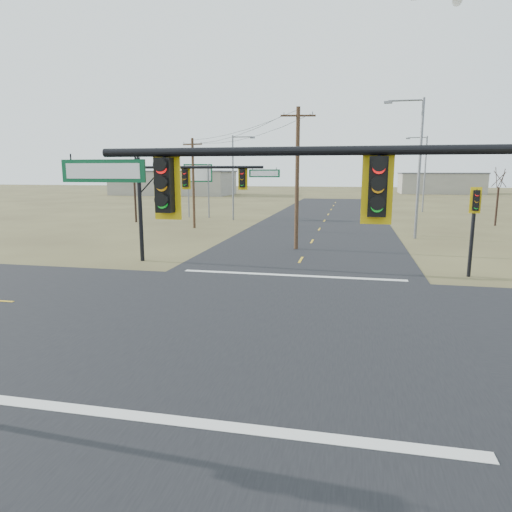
{
  "coord_description": "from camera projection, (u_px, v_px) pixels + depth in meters",
  "views": [
    {
      "loc": [
        3.08,
        -16.27,
        5.51
      ],
      "look_at": [
        -0.57,
        1.0,
        2.24
      ],
      "focal_mm": 32.0,
      "sensor_mm": 36.0,
      "label": 1
    }
  ],
  "objects": [
    {
      "name": "streetlight_b",
      "position": [
        423.0,
        170.0,
        62.63
      ],
      "size": [
        2.88,
        0.35,
        10.31
      ],
      "rotation": [
        0.0,
        0.0,
        -0.18
      ],
      "color": "slate",
      "rests_on": "ground"
    },
    {
      "name": "utility_pole_far",
      "position": [
        193.0,
        182.0,
        44.61
      ],
      "size": [
        2.1,
        0.58,
        8.71
      ],
      "rotation": [
        0.0,
        0.0,
        -0.22
      ],
      "color": "#4D3421",
      "rests_on": "ground"
    },
    {
      "name": "bare_tree_b",
      "position": [
        161.0,
        168.0,
        58.4
      ],
      "size": [
        3.73,
        3.73,
        7.5
      ],
      "rotation": [
        0.0,
        0.0,
        -0.33
      ],
      "color": "black",
      "rests_on": "ground"
    },
    {
      "name": "ground",
      "position": [
        265.0,
        319.0,
        17.29
      ],
      "size": [
        320.0,
        320.0,
        0.0
      ],
      "primitive_type": "plane",
      "color": "olive",
      "rests_on": "ground"
    },
    {
      "name": "streetlight_c",
      "position": [
        235.0,
        173.0,
        51.87
      ],
      "size": [
        2.68,
        0.41,
        9.55
      ],
      "rotation": [
        0.0,
        0.0,
        0.37
      ],
      "color": "slate",
      "rests_on": "ground"
    },
    {
      "name": "road_ew",
      "position": [
        265.0,
        319.0,
        17.28
      ],
      "size": [
        160.0,
        14.0,
        0.02
      ],
      "primitive_type": "cube",
      "color": "black",
      "rests_on": "ground"
    },
    {
      "name": "mast_arm_near",
      "position": [
        381.0,
        216.0,
        8.1
      ],
      "size": [
        10.33,
        0.41,
        6.47
      ],
      "rotation": [
        0.0,
        0.0,
        -0.02
      ],
      "color": "black",
      "rests_on": "ground"
    },
    {
      "name": "stop_bar_far",
      "position": [
        291.0,
        275.0,
        24.49
      ],
      "size": [
        12.0,
        0.4,
        0.01
      ],
      "primitive_type": "cube",
      "color": "silver",
      "rests_on": "road_ns"
    },
    {
      "name": "pedestal_signal_ne",
      "position": [
        475.0,
        213.0,
        23.59
      ],
      "size": [
        0.61,
        0.54,
        4.76
      ],
      "rotation": [
        0.0,
        0.0,
        -0.15
      ],
      "color": "black",
      "rests_on": "ground"
    },
    {
      "name": "warehouse_mid",
      "position": [
        440.0,
        184.0,
        117.57
      ],
      "size": [
        20.0,
        12.0,
        5.0
      ],
      "primitive_type": "cube",
      "color": "gray",
      "rests_on": "ground"
    },
    {
      "name": "bare_tree_a",
      "position": [
        134.0,
        169.0,
        49.64
      ],
      "size": [
        3.56,
        3.56,
        7.3
      ],
      "rotation": [
        0.0,
        0.0,
        -0.22
      ],
      "color": "black",
      "rests_on": "ground"
    },
    {
      "name": "highway_sign",
      "position": [
        198.0,
        180.0,
        55.18
      ],
      "size": [
        3.27,
        1.2,
        6.44
      ],
      "rotation": [
        0.0,
        0.0,
        0.33
      ],
      "color": "slate",
      "rests_on": "ground"
    },
    {
      "name": "streetlight_a",
      "position": [
        417.0,
        161.0,
        37.11
      ],
      "size": [
        3.17,
        0.43,
        11.33
      ],
      "rotation": [
        0.0,
        0.0,
        -0.24
      ],
      "color": "slate",
      "rests_on": "ground"
    },
    {
      "name": "road_ns",
      "position": [
        265.0,
        319.0,
        17.28
      ],
      "size": [
        14.0,
        160.0,
        0.02
      ],
      "primitive_type": "cube",
      "color": "black",
      "rests_on": "ground"
    },
    {
      "name": "utility_pole_near",
      "position": [
        297.0,
        177.0,
        32.03
      ],
      "size": [
        2.4,
        0.54,
        9.9
      ],
      "rotation": [
        0.0,
        0.0,
        0.18
      ],
      "color": "#4D3421",
      "rests_on": "ground"
    },
    {
      "name": "warehouse_left",
      "position": [
        174.0,
        183.0,
        111.51
      ],
      "size": [
        28.0,
        14.0,
        5.5
      ],
      "primitive_type": "cube",
      "color": "gray",
      "rests_on": "ground"
    },
    {
      "name": "bare_tree_c",
      "position": [
        500.0,
        177.0,
        46.39
      ],
      "size": [
        2.83,
        2.83,
        6.33
      ],
      "rotation": [
        0.0,
        0.0,
        -0.06
      ],
      "color": "black",
      "rests_on": "ground"
    },
    {
      "name": "stop_bar_near",
      "position": [
        202.0,
        424.0,
        10.06
      ],
      "size": [
        12.0,
        0.4,
        0.01
      ],
      "primitive_type": "cube",
      "color": "silver",
      "rests_on": "road_ns"
    },
    {
      "name": "mast_arm_far",
      "position": [
        188.0,
        187.0,
        27.2
      ],
      "size": [
        8.83,
        0.46,
        6.37
      ],
      "rotation": [
        0.0,
        0.0,
        0.11
      ],
      "color": "black",
      "rests_on": "ground"
    }
  ]
}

